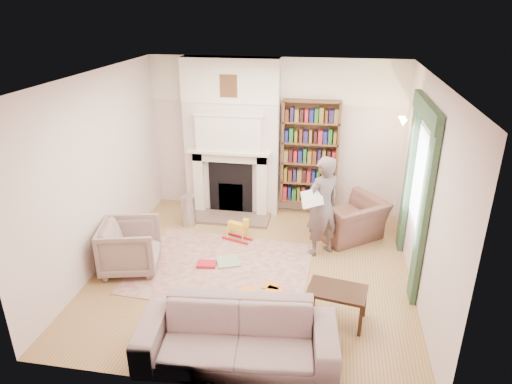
% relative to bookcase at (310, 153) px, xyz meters
% --- Properties ---
extents(floor, '(4.50, 4.50, 0.00)m').
position_rel_bookcase_xyz_m(floor, '(-0.65, -2.12, -1.18)').
color(floor, brown).
rests_on(floor, ground).
extents(ceiling, '(4.50, 4.50, 0.00)m').
position_rel_bookcase_xyz_m(ceiling, '(-0.65, -2.12, 1.62)').
color(ceiling, white).
rests_on(ceiling, wall_back).
extents(wall_back, '(4.50, 0.00, 4.50)m').
position_rel_bookcase_xyz_m(wall_back, '(-0.65, 0.13, 0.22)').
color(wall_back, beige).
rests_on(wall_back, floor).
extents(wall_front, '(4.50, 0.00, 4.50)m').
position_rel_bookcase_xyz_m(wall_front, '(-0.65, -4.37, 0.22)').
color(wall_front, beige).
rests_on(wall_front, floor).
extents(wall_left, '(0.00, 4.50, 4.50)m').
position_rel_bookcase_xyz_m(wall_left, '(-2.90, -2.12, 0.22)').
color(wall_left, beige).
rests_on(wall_left, floor).
extents(wall_right, '(0.00, 4.50, 4.50)m').
position_rel_bookcase_xyz_m(wall_right, '(1.60, -2.12, 0.22)').
color(wall_right, beige).
rests_on(wall_right, floor).
extents(fireplace, '(1.70, 0.58, 2.80)m').
position_rel_bookcase_xyz_m(fireplace, '(-1.40, -0.07, 0.21)').
color(fireplace, beige).
rests_on(fireplace, floor).
extents(bookcase, '(1.00, 0.24, 1.85)m').
position_rel_bookcase_xyz_m(bookcase, '(0.00, 0.00, 0.00)').
color(bookcase, brown).
rests_on(bookcase, floor).
extents(window, '(0.02, 0.90, 1.30)m').
position_rel_bookcase_xyz_m(window, '(1.58, -1.72, 0.27)').
color(window, silver).
rests_on(window, wall_right).
extents(curtain_left, '(0.07, 0.32, 2.40)m').
position_rel_bookcase_xyz_m(curtain_left, '(1.55, -2.42, 0.02)').
color(curtain_left, '#2E482E').
rests_on(curtain_left, floor).
extents(curtain_right, '(0.07, 0.32, 2.40)m').
position_rel_bookcase_xyz_m(curtain_right, '(1.55, -1.02, 0.02)').
color(curtain_right, '#2E482E').
rests_on(curtain_right, floor).
extents(pelmet, '(0.09, 1.70, 0.24)m').
position_rel_bookcase_xyz_m(pelmet, '(1.54, -1.72, 1.20)').
color(pelmet, '#2E482E').
rests_on(pelmet, wall_right).
extents(wall_sconce, '(0.20, 0.24, 0.24)m').
position_rel_bookcase_xyz_m(wall_sconce, '(1.38, -0.62, 0.72)').
color(wall_sconce, gold).
rests_on(wall_sconce, wall_right).
extents(rug, '(2.66, 2.10, 0.01)m').
position_rel_bookcase_xyz_m(rug, '(-1.12, -2.13, -1.17)').
color(rug, '#C1AE92').
rests_on(rug, floor).
extents(armchair_reading, '(1.36, 1.34, 0.67)m').
position_rel_bookcase_xyz_m(armchair_reading, '(0.74, -0.83, -0.84)').
color(armchair_reading, '#532E2C').
rests_on(armchair_reading, floor).
extents(armchair_left, '(0.98, 0.96, 0.74)m').
position_rel_bookcase_xyz_m(armchair_left, '(-2.42, -2.37, -0.81)').
color(armchair_left, gray).
rests_on(armchair_left, floor).
extents(sofa, '(2.24, 1.06, 0.63)m').
position_rel_bookcase_xyz_m(sofa, '(-0.51, -3.92, -0.86)').
color(sofa, gray).
rests_on(sofa, floor).
extents(man_reading, '(0.69, 0.66, 1.60)m').
position_rel_bookcase_xyz_m(man_reading, '(0.29, -1.43, -0.38)').
color(man_reading, '#584946').
rests_on(man_reading, floor).
extents(newspaper, '(0.35, 0.31, 0.25)m').
position_rel_bookcase_xyz_m(newspaper, '(0.14, -1.63, -0.16)').
color(newspaper, white).
rests_on(newspaper, man_reading).
extents(coffee_table, '(0.77, 0.56, 0.45)m').
position_rel_bookcase_xyz_m(coffee_table, '(0.56, -3.06, -0.95)').
color(coffee_table, '#372013').
rests_on(coffee_table, floor).
extents(paraffin_heater, '(0.28, 0.28, 0.55)m').
position_rel_bookcase_xyz_m(paraffin_heater, '(-2.03, -0.86, -0.90)').
color(paraffin_heater, '#ADAFB5').
rests_on(paraffin_heater, floor).
extents(rocking_horse, '(0.52, 0.34, 0.43)m').
position_rel_bookcase_xyz_m(rocking_horse, '(-1.07, -1.27, -0.96)').
color(rocking_horse, yellow).
rests_on(rocking_horse, rug).
extents(board_game, '(0.43, 0.43, 0.03)m').
position_rel_bookcase_xyz_m(board_game, '(-1.06, -1.99, -1.15)').
color(board_game, '#EED654').
rests_on(board_game, rug).
extents(game_box_lid, '(0.30, 0.22, 0.05)m').
position_rel_bookcase_xyz_m(game_box_lid, '(-1.36, -2.14, -1.14)').
color(game_box_lid, red).
rests_on(game_box_lid, rug).
extents(comic_annuals, '(0.66, 0.42, 0.02)m').
position_rel_bookcase_xyz_m(comic_annuals, '(-0.41, -2.59, -1.16)').
color(comic_annuals, red).
rests_on(comic_annuals, rug).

